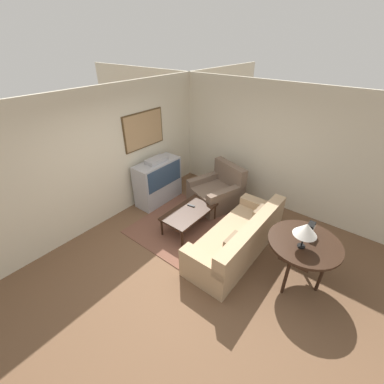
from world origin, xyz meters
name	(u,v)px	position (x,y,z in m)	size (l,w,h in m)	color
ground_plane	(189,257)	(0.00, 0.00, 0.00)	(12.00, 12.00, 0.00)	brown
wall_back	(106,158)	(0.02, 2.13, 1.36)	(12.00, 0.10, 2.70)	beige
wall_right	(264,145)	(2.63, 0.00, 1.35)	(0.06, 12.00, 2.70)	beige
area_rug	(186,227)	(0.62, 0.60, 0.01)	(1.91, 1.87, 0.01)	brown
tv	(158,181)	(1.02, 1.76, 0.52)	(1.12, 0.48, 1.10)	#9E9EA3
couch	(238,239)	(0.68, -0.60, 0.29)	(2.18, 0.85, 0.80)	tan
armchair	(217,193)	(1.75, 0.59, 0.30)	(1.23, 1.20, 0.95)	brown
coffee_table	(189,212)	(0.68, 0.54, 0.38)	(1.17, 0.63, 0.41)	black
console_table	(304,245)	(0.72, -1.66, 0.74)	(1.07, 1.07, 0.81)	black
table_lamp	(306,230)	(0.58, -1.64, 1.13)	(0.33, 0.33, 0.42)	black
mantel_clock	(310,229)	(0.92, -1.64, 0.92)	(0.16, 0.10, 0.21)	black
remote	(191,206)	(0.83, 0.62, 0.42)	(0.07, 0.17, 0.02)	black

